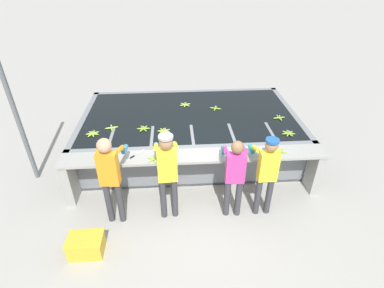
{
  "coord_description": "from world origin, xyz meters",
  "views": [
    {
      "loc": [
        -0.36,
        -4.26,
        4.01
      ],
      "look_at": [
        0.0,
        1.04,
        0.65
      ],
      "focal_mm": 28.0,
      "sensor_mm": 36.0,
      "label": 1
    }
  ],
  "objects_px": {
    "knife_0": "(135,155)",
    "support_post_left": "(14,109)",
    "crate": "(86,245)",
    "banana_bunch_floating_4": "(144,129)",
    "worker_2": "(235,172)",
    "banana_bunch_floating_7": "(288,133)",
    "worker_0": "(110,173)",
    "banana_bunch_floating_1": "(279,118)",
    "banana_bunch_floating_6": "(185,105)",
    "banana_bunch_floating_0": "(215,108)",
    "worker_3": "(267,170)",
    "banana_bunch_floating_5": "(93,134)",
    "banana_bunch_floating_3": "(112,128)",
    "knife_1": "(102,157)",
    "banana_bunch_ledge_0": "(279,151)",
    "banana_bunch_ledge_1": "(155,159)",
    "worker_1": "(167,169)",
    "banana_bunch_floating_2": "(164,131)"
  },
  "relations": [
    {
      "from": "knife_0",
      "to": "support_post_left",
      "type": "distance_m",
      "value": 2.43
    },
    {
      "from": "crate",
      "to": "banana_bunch_floating_4",
      "type": "bearing_deg",
      "value": 70.69
    },
    {
      "from": "worker_2",
      "to": "banana_bunch_floating_7",
      "type": "relative_size",
      "value": 5.54
    },
    {
      "from": "worker_0",
      "to": "banana_bunch_floating_1",
      "type": "distance_m",
      "value": 3.89
    },
    {
      "from": "banana_bunch_floating_7",
      "to": "crate",
      "type": "distance_m",
      "value": 4.28
    },
    {
      "from": "banana_bunch_floating_6",
      "to": "banana_bunch_floating_0",
      "type": "bearing_deg",
      "value": -19.75
    },
    {
      "from": "worker_2",
      "to": "crate",
      "type": "bearing_deg",
      "value": -163.55
    },
    {
      "from": "worker_3",
      "to": "banana_bunch_floating_4",
      "type": "xyz_separation_m",
      "value": [
        -2.18,
        1.57,
        0.0
      ]
    },
    {
      "from": "worker_3",
      "to": "banana_bunch_floating_0",
      "type": "xyz_separation_m",
      "value": [
        -0.55,
        2.44,
        0.0
      ]
    },
    {
      "from": "worker_3",
      "to": "banana_bunch_floating_5",
      "type": "xyz_separation_m",
      "value": [
        -3.19,
        1.43,
        0.0
      ]
    },
    {
      "from": "banana_bunch_floating_6",
      "to": "support_post_left",
      "type": "bearing_deg",
      "value": -156.78
    },
    {
      "from": "banana_bunch_floating_4",
      "to": "knife_0",
      "type": "relative_size",
      "value": 0.99
    },
    {
      "from": "banana_bunch_floating_7",
      "to": "banana_bunch_floating_0",
      "type": "bearing_deg",
      "value": 136.49
    },
    {
      "from": "banana_bunch_floating_3",
      "to": "banana_bunch_floating_6",
      "type": "bearing_deg",
      "value": 33.06
    },
    {
      "from": "banana_bunch_floating_3",
      "to": "support_post_left",
      "type": "distance_m",
      "value": 1.8
    },
    {
      "from": "banana_bunch_floating_5",
      "to": "support_post_left",
      "type": "bearing_deg",
      "value": -174.49
    },
    {
      "from": "knife_1",
      "to": "support_post_left",
      "type": "relative_size",
      "value": 0.09
    },
    {
      "from": "banana_bunch_floating_6",
      "to": "knife_1",
      "type": "xyz_separation_m",
      "value": [
        -1.6,
        -2.11,
        -0.01
      ]
    },
    {
      "from": "worker_3",
      "to": "banana_bunch_floating_6",
      "type": "xyz_separation_m",
      "value": [
        -1.25,
        2.69,
        0.0
      ]
    },
    {
      "from": "banana_bunch_floating_4",
      "to": "knife_1",
      "type": "distance_m",
      "value": 1.2
    },
    {
      "from": "crate",
      "to": "banana_bunch_floating_6",
      "type": "bearing_deg",
      "value": 63.16
    },
    {
      "from": "banana_bunch_floating_3",
      "to": "crate",
      "type": "bearing_deg",
      "value": -93.15
    },
    {
      "from": "banana_bunch_floating_0",
      "to": "support_post_left",
      "type": "height_order",
      "value": "support_post_left"
    },
    {
      "from": "banana_bunch_floating_3",
      "to": "crate",
      "type": "relative_size",
      "value": 0.51
    },
    {
      "from": "crate",
      "to": "support_post_left",
      "type": "relative_size",
      "value": 0.17
    },
    {
      "from": "banana_bunch_ledge_0",
      "to": "banana_bunch_ledge_1",
      "type": "bearing_deg",
      "value": -178.03
    },
    {
      "from": "crate",
      "to": "banana_bunch_ledge_0",
      "type": "bearing_deg",
      "value": 20.46
    },
    {
      "from": "worker_1",
      "to": "support_post_left",
      "type": "height_order",
      "value": "support_post_left"
    },
    {
      "from": "banana_bunch_floating_5",
      "to": "banana_bunch_ledge_1",
      "type": "relative_size",
      "value": 0.99
    },
    {
      "from": "support_post_left",
      "to": "knife_1",
      "type": "bearing_deg",
      "value": -23.82
    },
    {
      "from": "worker_1",
      "to": "worker_0",
      "type": "bearing_deg",
      "value": -177.1
    },
    {
      "from": "banana_bunch_floating_4",
      "to": "banana_bunch_floating_6",
      "type": "relative_size",
      "value": 0.99
    },
    {
      "from": "banana_bunch_floating_4",
      "to": "crate",
      "type": "bearing_deg",
      "value": -109.31
    },
    {
      "from": "banana_bunch_ledge_0",
      "to": "knife_0",
      "type": "height_order",
      "value": "banana_bunch_ledge_0"
    },
    {
      "from": "worker_0",
      "to": "crate",
      "type": "xyz_separation_m",
      "value": [
        -0.38,
        -0.7,
        -0.85
      ]
    },
    {
      "from": "worker_3",
      "to": "banana_bunch_floating_1",
      "type": "height_order",
      "value": "worker_3"
    },
    {
      "from": "banana_bunch_floating_1",
      "to": "banana_bunch_floating_7",
      "type": "distance_m",
      "value": 0.69
    },
    {
      "from": "banana_bunch_ledge_1",
      "to": "knife_0",
      "type": "distance_m",
      "value": 0.39
    },
    {
      "from": "worker_1",
      "to": "banana_bunch_floating_6",
      "type": "bearing_deg",
      "value": 81.02
    },
    {
      "from": "banana_bunch_floating_5",
      "to": "knife_1",
      "type": "bearing_deg",
      "value": -68.08
    },
    {
      "from": "worker_3",
      "to": "banana_bunch_floating_7",
      "type": "height_order",
      "value": "worker_3"
    },
    {
      "from": "knife_1",
      "to": "crate",
      "type": "bearing_deg",
      "value": -95.55
    },
    {
      "from": "worker_1",
      "to": "banana_bunch_floating_1",
      "type": "distance_m",
      "value": 3.08
    },
    {
      "from": "banana_bunch_floating_0",
      "to": "worker_1",
      "type": "bearing_deg",
      "value": -115.04
    },
    {
      "from": "worker_2",
      "to": "banana_bunch_floating_1",
      "type": "relative_size",
      "value": 5.5
    },
    {
      "from": "banana_bunch_floating_6",
      "to": "banana_bunch_ledge_0",
      "type": "bearing_deg",
      "value": -52.79
    },
    {
      "from": "knife_1",
      "to": "crate",
      "type": "height_order",
      "value": "knife_1"
    },
    {
      "from": "worker_2",
      "to": "banana_bunch_floating_2",
      "type": "relative_size",
      "value": 5.53
    },
    {
      "from": "banana_bunch_floating_2",
      "to": "knife_0",
      "type": "bearing_deg",
      "value": -121.39
    },
    {
      "from": "banana_bunch_floating_1",
      "to": "knife_1",
      "type": "xyz_separation_m",
      "value": [
        -3.66,
        -1.28,
        -0.01
      ]
    }
  ]
}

